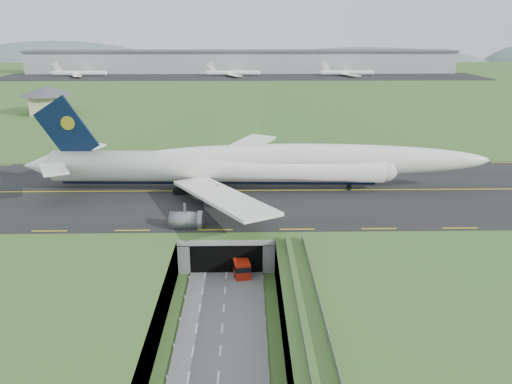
{
  "coord_description": "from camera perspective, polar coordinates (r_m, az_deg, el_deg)",
  "views": [
    {
      "loc": [
        3.53,
        -66.28,
        39.42
      ],
      "look_at": [
        5.11,
        20.0,
        10.22
      ],
      "focal_mm": 35.0,
      "sensor_mm": 36.0,
      "label": 1
    }
  ],
  "objects": [
    {
      "name": "guideway",
      "position": [
        58.68,
        6.76,
        -16.98
      ],
      "size": [
        3.0,
        53.0,
        7.05
      ],
      "color": "#A8A8A3",
      "rests_on": "ground"
    },
    {
      "name": "cargo_terminal",
      "position": [
        366.6,
        -1.67,
        14.7
      ],
      "size": [
        320.0,
        67.0,
        15.6
      ],
      "color": "#B2B2B2",
      "rests_on": "ground"
    },
    {
      "name": "trench_road",
      "position": [
        70.81,
        -3.86,
        -15.09
      ],
      "size": [
        12.0,
        75.0,
        0.2
      ],
      "primitive_type": "cube",
      "color": "slate",
      "rests_on": "ground"
    },
    {
      "name": "service_building",
      "position": [
        212.93,
        -22.73,
        9.96
      ],
      "size": [
        24.8,
        24.8,
        10.67
      ],
      "rotation": [
        0.0,
        0.0,
        0.33
      ],
      "color": "tan",
      "rests_on": "ground"
    },
    {
      "name": "distant_hills",
      "position": [
        501.88,
        6.09,
        13.63
      ],
      "size": [
        700.0,
        91.0,
        60.0
      ],
      "color": "#576961",
      "rests_on": "ground"
    },
    {
      "name": "airfield_deck",
      "position": [
        75.71,
        -3.65,
        -10.1
      ],
      "size": [
        800.0,
        800.0,
        6.0
      ],
      "primitive_type": "cube",
      "color": "gray",
      "rests_on": "ground"
    },
    {
      "name": "ground",
      "position": [
        77.2,
        -3.6,
        -12.05
      ],
      "size": [
        900.0,
        900.0,
        0.0
      ],
      "primitive_type": "plane",
      "color": "#356127",
      "rests_on": "ground"
    },
    {
      "name": "shuttle_tram",
      "position": [
        83.67,
        -1.82,
        -8.24
      ],
      "size": [
        3.63,
        7.04,
        2.76
      ],
      "rotation": [
        0.0,
        0.0,
        0.17
      ],
      "color": "red",
      "rests_on": "ground"
    },
    {
      "name": "taxiway",
      "position": [
        104.79,
        -2.92,
        0.12
      ],
      "size": [
        800.0,
        44.0,
        0.18
      ],
      "primitive_type": "cube",
      "color": "black",
      "rests_on": "airfield_deck"
    },
    {
      "name": "tunnel_portal",
      "position": [
        90.57,
        -3.21,
        -4.82
      ],
      "size": [
        17.0,
        22.3,
        6.0
      ],
      "color": "gray",
      "rests_on": "ground"
    },
    {
      "name": "jumbo_jet",
      "position": [
        103.72,
        -0.54,
        3.09
      ],
      "size": [
        97.1,
        62.02,
        20.52
      ],
      "rotation": [
        0.0,
        0.0,
        -0.03
      ],
      "color": "white",
      "rests_on": "ground"
    }
  ]
}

